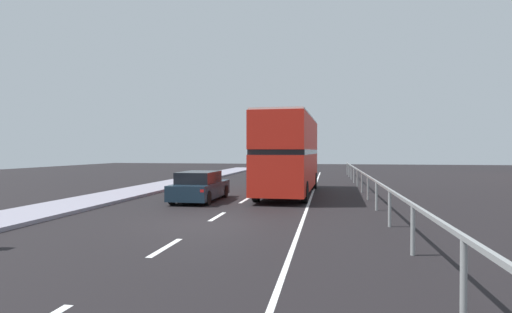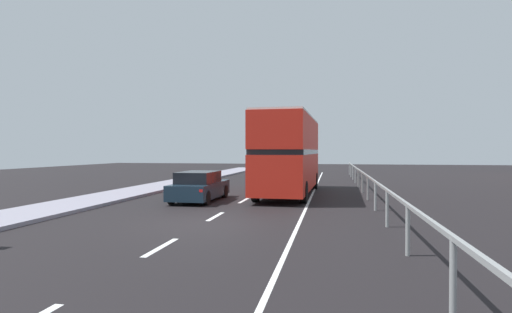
% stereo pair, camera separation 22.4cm
% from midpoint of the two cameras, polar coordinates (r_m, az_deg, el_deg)
% --- Properties ---
extents(ground_plane, '(74.09, 120.00, 0.10)m').
position_cam_midpoint_polar(ground_plane, '(13.72, -6.70, -9.39)').
color(ground_plane, black).
extents(near_sidewalk_kerb, '(2.77, 80.00, 0.14)m').
position_cam_midpoint_polar(near_sidewalk_kerb, '(17.00, -29.37, -7.09)').
color(near_sidewalk_kerb, gray).
rests_on(near_sidewalk_kerb, ground).
extents(lane_paint_markings, '(3.22, 46.00, 0.01)m').
position_cam_midpoint_polar(lane_paint_markings, '(21.88, 5.21, -5.42)').
color(lane_paint_markings, silver).
rests_on(lane_paint_markings, ground).
extents(bridge_side_railing, '(0.10, 42.00, 1.19)m').
position_cam_midpoint_polar(bridge_side_railing, '(22.01, 15.35, -2.92)').
color(bridge_side_railing, gray).
rests_on(bridge_side_railing, ground).
extents(double_decker_bus_red, '(2.76, 10.15, 4.24)m').
position_cam_midpoint_polar(double_decker_bus_red, '(22.09, 5.02, 0.53)').
color(double_decker_bus_red, red).
rests_on(double_decker_bus_red, ground).
extents(hatchback_car_near, '(1.84, 4.40, 1.40)m').
position_cam_midpoint_polar(hatchback_car_near, '(19.45, -7.62, -4.22)').
color(hatchback_car_near, '#192A39').
rests_on(hatchback_car_near, ground).
extents(sedan_car_ahead, '(1.86, 4.56, 1.37)m').
position_cam_midpoint_polar(sedan_car_ahead, '(39.42, 2.49, -1.68)').
color(sedan_car_ahead, '#494F53').
rests_on(sedan_car_ahead, ground).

